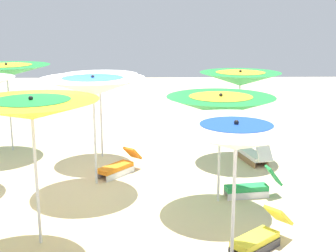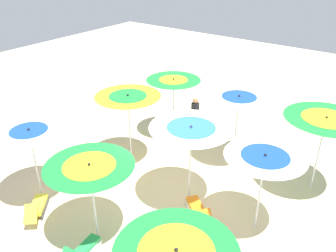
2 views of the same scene
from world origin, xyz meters
The scene contains 12 objects.
ground centered at (0.00, 0.00, -0.02)m, with size 36.83×36.83×0.04m, color beige.
beach_umbrella_0 centered at (2.32, -3.25, 1.99)m, with size 2.05×2.05×2.22m.
beach_umbrella_1 centered at (2.46, -0.75, 1.94)m, with size 2.08×2.08×2.18m.
beach_umbrella_2 centered at (3.40, 2.31, 2.05)m, with size 2.08×2.08×2.27m.
beach_umbrella_3 centered at (-0.66, -2.39, 2.21)m, with size 2.07×2.07×2.42m.
beach_umbrella_4 centered at (-0.08, 0.32, 2.16)m, with size 2.19×2.19×2.41m.
beach_umbrella_5 centered at (-0.18, 2.32, 1.99)m, with size 1.93×1.93×2.24m.
beach_umbrella_8 centered at (-2.72, 2.99, 2.20)m, with size 2.29×2.29×2.41m.
lounger_0 centered at (3.70, 1.65, 0.20)m, with size 0.65×1.31×0.58m.
lounger_1 centered at (3.16, -0.52, 0.20)m, with size 1.20×0.47×0.62m.
lounger_2 centered at (0.34, 0.90, 0.20)m, with size 1.05×1.20×0.56m.
lounger_3 centered at (2.86, -2.67, 0.21)m, with size 1.17×1.08×0.60m.
Camera 1 is at (1.22, -9.23, 3.58)m, focal length 48.76 mm.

